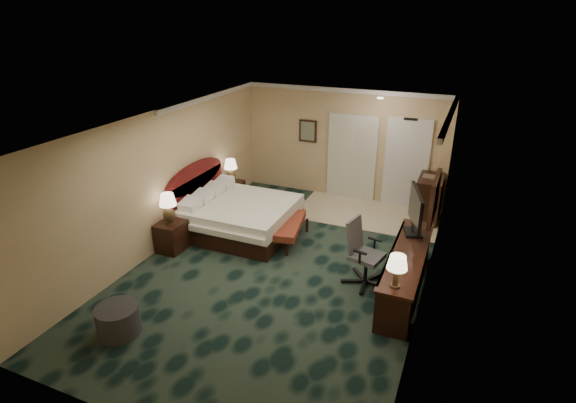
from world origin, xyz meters
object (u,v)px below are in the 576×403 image
at_px(bed, 242,217).
at_px(nightstand_near, 172,236).
at_px(nightstand_far, 232,194).
at_px(lamp_far, 231,171).
at_px(lamp_near, 168,209).
at_px(desk, 406,272).
at_px(bed_bench, 290,232).
at_px(ottoman, 118,320).
at_px(minibar, 429,198).
at_px(tv, 415,213).
at_px(desk_chair, 367,254).

height_order(bed, nightstand_near, bed).
xyz_separation_m(nightstand_near, nightstand_far, (-0.00, 2.39, -0.00)).
bearing_deg(nightstand_far, lamp_far, -57.60).
bearing_deg(lamp_near, desk, 4.54).
bearing_deg(bed_bench, lamp_far, 139.40).
relative_size(ottoman, minibar, 0.63).
height_order(nightstand_far, minibar, minibar).
relative_size(lamp_far, tv, 0.57).
xyz_separation_m(nightstand_near, bed_bench, (1.99, 1.21, -0.07)).
distance_m(bed_bench, ottoman, 3.77).
bearing_deg(lamp_near, bed, 54.89).
height_order(ottoman, minibar, minibar).
height_order(lamp_near, bed_bench, lamp_near).
height_order(lamp_far, ottoman, lamp_far).
bearing_deg(tv, minibar, 72.73).
relative_size(bed, nightstand_far, 3.56).
bearing_deg(ottoman, bed_bench, 71.27).
xyz_separation_m(bed, nightstand_far, (-0.89, 1.15, -0.04)).
height_order(bed_bench, desk_chair, desk_chair).
distance_m(ottoman, desk_chair, 4.04).
bearing_deg(desk_chair, ottoman, -125.36).
height_order(nightstand_far, desk_chair, desk_chair).
relative_size(nightstand_far, bed_bench, 0.45).
bearing_deg(desk, minibar, 90.23).
bearing_deg(bed, tv, -2.83).
bearing_deg(lamp_near, minibar, 37.92).
bearing_deg(minibar, nightstand_near, -142.28).
xyz_separation_m(lamp_far, bed_bench, (1.97, -1.14, -0.66)).
xyz_separation_m(tv, desk_chair, (-0.63, -0.74, -0.56)).
distance_m(bed, nightstand_near, 1.52).
xyz_separation_m(bed_bench, tv, (2.42, -0.15, 0.92)).
distance_m(bed_bench, minibar, 3.31).
bearing_deg(lamp_far, tv, -16.37).
bearing_deg(bed, lamp_far, 127.84).
height_order(bed, nightstand_far, bed).
distance_m(lamp_far, desk, 4.88).
bearing_deg(nightstand_far, minibar, 13.23).
height_order(bed_bench, ottoman, ottoman).
height_order(lamp_far, bed_bench, lamp_far).
xyz_separation_m(bed_bench, ottoman, (-1.21, -3.57, 0.00)).
distance_m(nightstand_near, ottoman, 2.49).
distance_m(nightstand_near, desk, 4.46).
xyz_separation_m(nightstand_near, tv, (4.41, 1.06, 0.85)).
xyz_separation_m(nightstand_far, desk_chair, (3.78, -2.07, 0.29)).
distance_m(lamp_near, tv, 4.53).
bearing_deg(lamp_near, tv, 13.72).
relative_size(ottoman, tv, 0.60).
bearing_deg(bed_bench, ottoman, -119.36).
height_order(bed, ottoman, bed).
bearing_deg(bed, lamp_near, -125.11).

